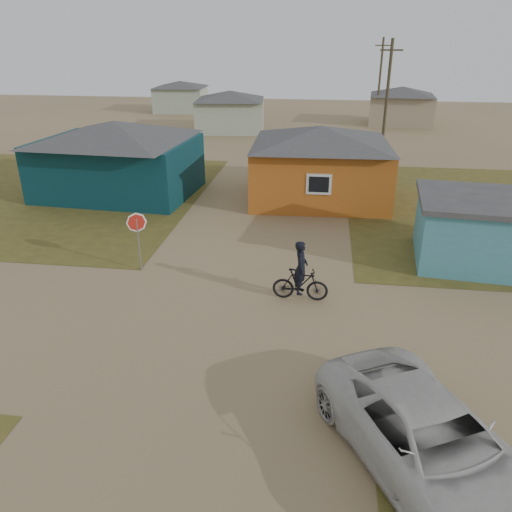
{
  "coord_description": "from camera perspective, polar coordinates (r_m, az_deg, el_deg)",
  "views": [
    {
      "loc": [
        2.61,
        -12.29,
        8.14
      ],
      "look_at": [
        0.55,
        3.0,
        1.3
      ],
      "focal_mm": 35.0,
      "sensor_mm": 36.0,
      "label": 1
    }
  ],
  "objects": [
    {
      "name": "utility_pole_near",
      "position": [
        34.74,
        14.67,
        16.57
      ],
      "size": [
        1.4,
        0.2,
        8.0
      ],
      "color": "#443B29",
      "rests_on": "ground"
    },
    {
      "name": "stop_sign",
      "position": [
        18.78,
        -13.43,
        3.14
      ],
      "size": [
        0.74,
        0.09,
        2.28
      ],
      "color": "gray",
      "rests_on": "ground"
    },
    {
      "name": "ground",
      "position": [
        14.97,
        -3.67,
        -9.09
      ],
      "size": [
        120.0,
        120.0,
        0.0
      ],
      "primitive_type": "plane",
      "color": "#907853"
    },
    {
      "name": "house_pale_north",
      "position": [
        60.94,
        -8.6,
        17.65
      ],
      "size": [
        6.28,
        5.81,
        3.4
      ],
      "color": "#A1AF96",
      "rests_on": "ground"
    },
    {
      "name": "grass_nw",
      "position": [
        31.33,
        -24.87,
        6.64
      ],
      "size": [
        20.0,
        18.0,
        0.0
      ],
      "primitive_type": "cube",
      "color": "brown",
      "rests_on": "ground"
    },
    {
      "name": "utility_pole_far",
      "position": [
        50.68,
        13.93,
        18.74
      ],
      "size": [
        1.4,
        0.2,
        8.0
      ],
      "color": "#443B29",
      "rests_on": "ground"
    },
    {
      "name": "cyclist",
      "position": [
        16.57,
        5.11,
        -2.61
      ],
      "size": [
        1.87,
        0.68,
        2.1
      ],
      "color": "black",
      "rests_on": "ground"
    },
    {
      "name": "house_yellow",
      "position": [
        26.99,
        7.36,
        10.58
      ],
      "size": [
        7.72,
        6.76,
        3.9
      ],
      "color": "#AF5A1A",
      "rests_on": "ground"
    },
    {
      "name": "house_pale_west",
      "position": [
        47.5,
        -2.96,
        16.28
      ],
      "size": [
        7.04,
        6.15,
        3.6
      ],
      "color": "#A1AF96",
      "rests_on": "ground"
    },
    {
      "name": "house_beige_east",
      "position": [
        53.18,
        16.27,
        16.23
      ],
      "size": [
        6.95,
        6.05,
        3.6
      ],
      "color": "gray",
      "rests_on": "ground"
    },
    {
      "name": "vehicle",
      "position": [
        11.07,
        19.3,
        -19.35
      ],
      "size": [
        4.95,
        6.26,
        1.58
      ],
      "primitive_type": "imported",
      "rotation": [
        0.0,
        0.0,
        0.48
      ],
      "color": "beige",
      "rests_on": "ground"
    },
    {
      "name": "house_teal",
      "position": [
        28.73,
        -15.56,
        10.83
      ],
      "size": [
        8.93,
        7.08,
        4.0
      ],
      "color": "#092C33",
      "rests_on": "ground"
    },
    {
      "name": "shed_turquoise",
      "position": [
        21.14,
        26.23,
        2.53
      ],
      "size": [
        6.71,
        4.93,
        2.6
      ],
      "color": "teal",
      "rests_on": "ground"
    }
  ]
}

